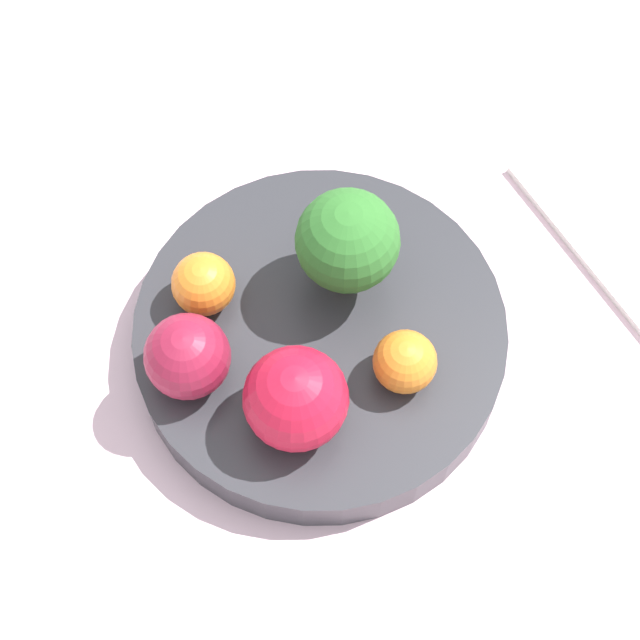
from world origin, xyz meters
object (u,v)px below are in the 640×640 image
Objects in this scene: apple_green at (296,399)px; orange_front at (203,284)px; apple_red at (187,357)px; orange_back at (405,362)px; napkin at (639,219)px; bowl at (320,339)px; broccoli at (348,242)px.

orange_front is (-0.09, 0.01, -0.01)m from apple_green.
apple_red is 0.12m from orange_back.
apple_green is 0.35× the size of napkin.
apple_red is 0.07m from apple_green.
apple_green is at bearing 25.92° from apple_red.
orange_front is at bearing -115.41° from napkin.
apple_red is (-0.02, -0.07, 0.04)m from bowl.
bowl is at bearing -106.37° from napkin.
broccoli is 2.04× the size of orange_front.
orange_front is 0.12m from orange_back.
bowl is at bearing -162.38° from orange_back.
apple_green is 0.27m from napkin.
orange_front is at bearing -145.77° from bowl.
apple_red is 0.84× the size of apple_green.
apple_green is 1.59× the size of orange_back.
bowl is at bearing 126.79° from apple_green.
apple_green reaches higher than bowl.
apple_green is 0.09m from orange_front.
napkin is at bearing 83.70° from apple_green.
bowl is 3.80× the size of apple_green.
broccoli reaches higher than bowl.
apple_green reaches higher than orange_back.
apple_red is 0.05m from orange_front.
napkin is (0.03, 0.26, -0.06)m from apple_green.
orange_front reaches higher than napkin.
broccoli is at bearing 58.62° from orange_front.
orange_back is at bearing -92.89° from napkin.
apple_green reaches higher than orange_front.
apple_red is (-0.01, -0.11, -0.02)m from broccoli.
orange_back reaches higher than napkin.
napkin is at bearing 67.09° from broccoli.
orange_front is (-0.06, -0.04, 0.03)m from bowl.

